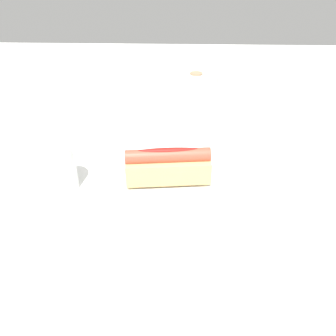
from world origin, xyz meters
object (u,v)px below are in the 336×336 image
serving_bowl (168,183)px  napkin_box (267,122)px  water_glass (57,170)px  paper_towel_roll (195,100)px  hotdog_front (168,164)px

serving_bowl → napkin_box: size_ratio=1.50×
water_glass → paper_towel_roll: paper_towel_roll is taller
serving_bowl → paper_towel_roll: (0.06, 0.30, 0.05)m
water_glass → paper_towel_roll: size_ratio=0.67×
serving_bowl → hotdog_front: hotdog_front is taller
hotdog_front → napkin_box: (0.21, 0.15, 0.02)m
paper_towel_roll → napkin_box: bearing=-44.5°
hotdog_front → paper_towel_roll: (0.06, 0.30, 0.01)m
hotdog_front → napkin_box: 0.26m
serving_bowl → napkin_box: napkin_box is taller
hotdog_front → serving_bowl: bearing=153.4°
hotdog_front → paper_towel_roll: paper_towel_roll is taller
serving_bowl → water_glass: bearing=179.6°
serving_bowl → water_glass: size_ratio=2.50×
paper_towel_roll → napkin_box: 0.21m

